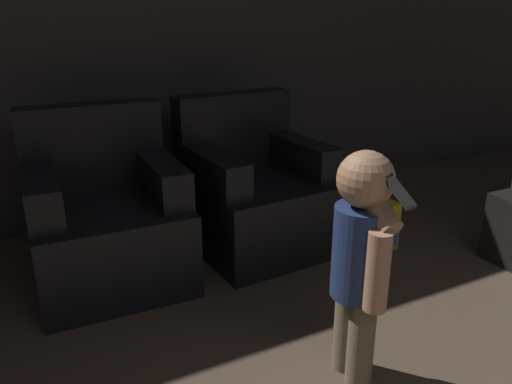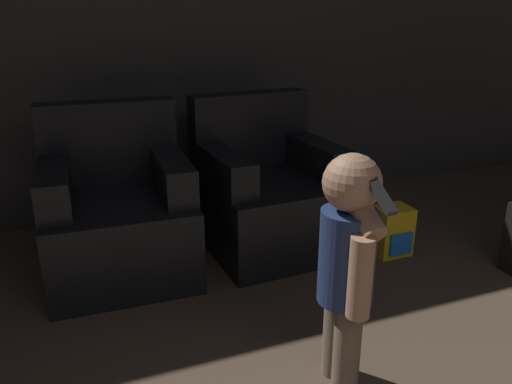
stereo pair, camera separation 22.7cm
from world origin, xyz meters
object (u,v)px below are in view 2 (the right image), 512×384
(armchair_left, at_px, (118,214))
(person_toddler, at_px, (348,257))
(armchair_right, at_px, (267,194))
(toy_backpack, at_px, (392,231))

(armchair_left, bearing_deg, person_toddler, -60.24)
(armchair_left, distance_m, armchair_right, 0.89)
(armchair_right, height_order, toy_backpack, armchair_right)
(armchair_right, bearing_deg, armchair_left, 176.55)
(armchair_left, height_order, toy_backpack, armchair_left)
(person_toddler, bearing_deg, armchair_right, 179.72)
(armchair_right, xyz_separation_m, person_toddler, (-0.22, -1.28, 0.22))
(armchair_right, height_order, person_toddler, person_toddler)
(armchair_left, bearing_deg, armchair_right, 1.92)
(armchair_left, relative_size, toy_backpack, 3.08)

